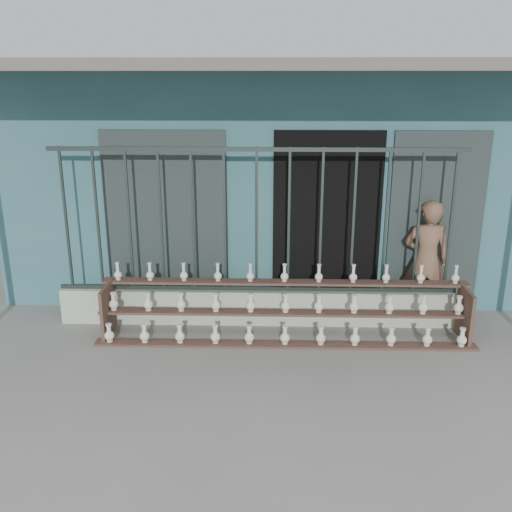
{
  "coord_description": "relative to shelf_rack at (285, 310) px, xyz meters",
  "views": [
    {
      "loc": [
        0.18,
        -5.45,
        3.05
      ],
      "look_at": [
        0.0,
        1.0,
        1.0
      ],
      "focal_mm": 40.0,
      "sensor_mm": 36.0,
      "label": 1
    }
  ],
  "objects": [
    {
      "name": "elderly_woman",
      "position": [
        1.82,
        0.67,
        0.43
      ],
      "size": [
        0.6,
        0.42,
        1.58
      ],
      "primitive_type": "imported",
      "rotation": [
        0.0,
        0.0,
        3.07
      ],
      "color": "brown",
      "rests_on": "ground"
    },
    {
      "name": "security_fence",
      "position": [
        -0.35,
        0.41,
        0.99
      ],
      "size": [
        5.0,
        0.04,
        1.8
      ],
      "color": "#283330",
      "rests_on": "parapet_wall"
    },
    {
      "name": "workshop_building",
      "position": [
        -0.34,
        3.34,
        1.26
      ],
      "size": [
        7.4,
        6.6,
        3.21
      ],
      "color": "#32636A",
      "rests_on": "ground"
    },
    {
      "name": "ground",
      "position": [
        -0.35,
        -0.89,
        -0.36
      ],
      "size": [
        60.0,
        60.0,
        0.0
      ],
      "primitive_type": "plane",
      "color": "slate"
    },
    {
      "name": "shelf_rack",
      "position": [
        0.0,
        0.0,
        0.0
      ],
      "size": [
        4.5,
        0.68,
        0.85
      ],
      "color": "brown",
      "rests_on": "ground"
    },
    {
      "name": "parapet_wall",
      "position": [
        -0.35,
        0.41,
        -0.13
      ],
      "size": [
        5.0,
        0.2,
        0.45
      ],
      "primitive_type": "cube",
      "color": "#B3C4A8",
      "rests_on": "ground"
    }
  ]
}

